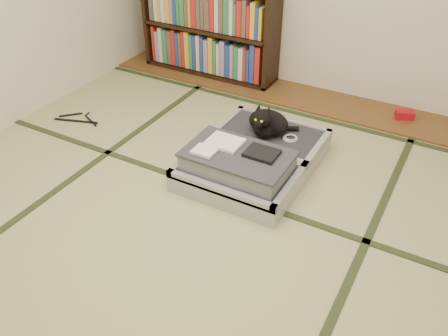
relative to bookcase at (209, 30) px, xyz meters
The scene contains 9 objects.
floor 2.37m from the bookcase, 62.67° to the right, with size 4.50×4.50×0.00m, color #C6C584.
wood_strip 1.16m from the bookcase, ahead, with size 4.00×0.50×0.02m, color brown.
red_item 1.98m from the bookcase, ahead, with size 0.15×0.09×0.07m, color #B40E19.
tatami_borders 1.96m from the bookcase, 55.83° to the right, with size 4.00×4.50×0.01m.
bookcase is the anchor object (origin of this frame).
suitcase 1.80m from the bookcase, 49.93° to the right, with size 0.80×1.07×0.31m.
cat 1.56m from the bookcase, 43.57° to the right, with size 0.36×0.36×0.29m.
cable_coil 1.69m from the bookcase, 38.52° to the right, with size 0.11×0.11×0.03m.
hanger 1.54m from the bookcase, 109.40° to the right, with size 0.40×0.24×0.01m.
Camera 1 is at (1.26, -1.82, 2.00)m, focal length 38.00 mm.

